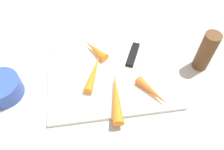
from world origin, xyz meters
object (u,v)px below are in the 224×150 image
(knife, at_px, (132,58))
(small_bowl, at_px, (2,88))
(cutting_board, at_px, (112,76))
(carrot_longest, at_px, (116,97))
(carrot_shortest, at_px, (95,50))
(pepper_grinder, at_px, (206,52))
(carrot_long, at_px, (94,73))
(carrot_short, at_px, (153,92))

(knife, xyz_separation_m, small_bowl, (0.36, 0.06, 0.01))
(cutting_board, relative_size, carrot_longest, 2.36)
(knife, bearing_deg, carrot_longest, -3.14)
(carrot_shortest, xyz_separation_m, small_bowl, (0.26, 0.10, 0.00))
(carrot_longest, bearing_deg, cutting_board, 3.55)
(pepper_grinder, bearing_deg, carrot_longest, 17.98)
(carrot_longest, height_order, carrot_long, carrot_longest)
(cutting_board, distance_m, small_bowl, 0.30)
(carrot_long, relative_size, pepper_grinder, 1.00)
(carrot_longest, relative_size, pepper_grinder, 1.21)
(knife, bearing_deg, carrot_short, 38.58)
(cutting_board, relative_size, carrot_short, 3.28)
(carrot_shortest, relative_size, carrot_short, 0.84)
(cutting_board, xyz_separation_m, pepper_grinder, (-0.26, -0.01, 0.06))
(cutting_board, bearing_deg, carrot_shortest, -67.17)
(carrot_longest, relative_size, carrot_long, 1.21)
(knife, xyz_separation_m, carrot_long, (0.12, 0.04, 0.01))
(carrot_longest, relative_size, carrot_shortest, 1.65)
(small_bowl, bearing_deg, carrot_long, -176.00)
(carrot_longest, bearing_deg, carrot_shortest, 16.83)
(carrot_short, xyz_separation_m, small_bowl, (0.40, -0.07, 0.00))
(cutting_board, xyz_separation_m, carrot_shortest, (0.04, -0.09, 0.02))
(carrot_shortest, xyz_separation_m, pepper_grinder, (-0.30, 0.08, 0.04))
(carrot_shortest, bearing_deg, knife, -146.07)
(cutting_board, height_order, carrot_short, carrot_short)
(carrot_long, xyz_separation_m, pepper_grinder, (-0.32, -0.00, 0.04))
(knife, bearing_deg, carrot_long, -44.96)
(carrot_longest, bearing_deg, knife, -23.13)
(carrot_short, xyz_separation_m, pepper_grinder, (-0.17, -0.08, 0.04))
(carrot_shortest, height_order, small_bowl, small_bowl)
(small_bowl, bearing_deg, pepper_grinder, -178.16)
(carrot_long, relative_size, small_bowl, 1.22)
(cutting_board, xyz_separation_m, small_bowl, (0.30, 0.01, 0.02))
(cutting_board, distance_m, pepper_grinder, 0.27)
(cutting_board, bearing_deg, carrot_long, -6.35)
(carrot_longest, distance_m, carrot_shortest, 0.17)
(carrot_longest, bearing_deg, pepper_grinder, -67.28)
(cutting_board, relative_size, small_bowl, 3.48)
(knife, relative_size, pepper_grinder, 1.50)
(knife, height_order, carrot_long, carrot_long)
(cutting_board, bearing_deg, knife, -143.58)
(carrot_short, bearing_deg, carrot_longest, -123.64)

